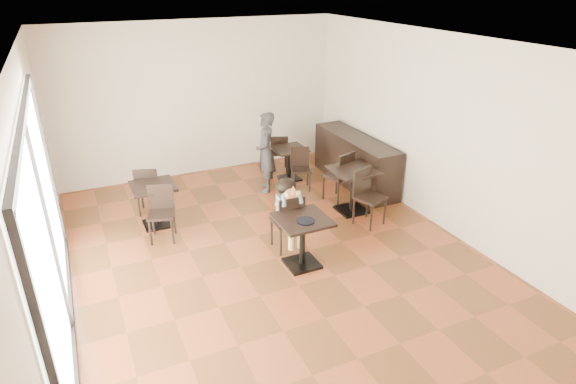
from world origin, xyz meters
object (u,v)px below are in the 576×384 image
child_chair (287,221)px  cafe_table_left (155,205)px  cafe_table_mid (353,191)px  chair_left_b (161,215)px  chair_mid_a (338,176)px  adult_patron (266,152)px  chair_left_a (149,189)px  child (287,214)px  chair_back_b (301,170)px  cafe_table_back (289,164)px  child_table (302,242)px  chair_back_a (279,153)px  chair_mid_b (370,198)px

child_chair → cafe_table_left: bearing=-43.5°
cafe_table_mid → chair_left_b: 3.39m
cafe_table_mid → chair_mid_a: chair_mid_a is taller
adult_patron → chair_left_a: size_ratio=1.76×
adult_patron → chair_left_b: adult_patron is taller
child_chair → child: (0.00, 0.00, 0.12)m
adult_patron → chair_back_b: 0.79m
adult_patron → cafe_table_mid: bearing=53.2°
cafe_table_back → adult_patron: bearing=-155.2°
child_table → chair_back_a: chair_back_a is taller
child_chair → chair_left_a: 2.80m
adult_patron → chair_mid_b: size_ratio=1.62×
child_chair → chair_left_b: (-1.73, 1.09, -0.02)m
adult_patron → cafe_table_left: 2.41m
child_table → child: child is taller
cafe_table_mid → cafe_table_back: 1.89m
child → chair_left_a: (-1.73, 2.19, -0.14)m
adult_patron → cafe_table_back: bearing=133.6°
chair_left_b → chair_back_b: chair_left_b is taller
chair_left_b → chair_back_b: 3.08m
cafe_table_mid → chair_left_b: bearing=173.0°
chair_left_b → chair_back_a: 3.56m
cafe_table_back → chair_left_a: chair_left_a is taller
chair_left_b → chair_back_a: bearing=51.6°
cafe_table_left → child: bearing=-43.5°
child → chair_back_a: size_ratio=1.42×
chair_left_a → child_table: bearing=140.0°
child → chair_back_b: 2.33m
chair_mid_a → child_chair: bearing=18.5°
child → chair_left_a: 2.80m
child_table → chair_back_b: size_ratio=0.94×
child_table → cafe_table_back: 3.31m
child_table → cafe_table_left: 2.80m
chair_mid_a → chair_left_a: 3.51m
cafe_table_back → chair_left_b: chair_left_b is taller
child_chair → cafe_table_back: 2.81m
child_chair → chair_mid_a: (1.64, 1.23, 0.02)m
child_table → child: bearing=90.0°
chair_mid_b → chair_left_b: size_ratio=1.09×
child_table → cafe_table_left: size_ratio=1.04×
child → chair_mid_a: bearing=36.9°
child → chair_back_b: (1.22, 1.98, -0.18)m
child_table → chair_left_a: bearing=122.3°
child_chair → chair_mid_a: bearing=-143.1°
chair_left_a → child_chair: bearing=146.0°
chair_left_a → chair_back_b: 2.96m
child_table → chair_mid_a: bearing=47.3°
child_chair → chair_left_b: size_ratio=1.04×
adult_patron → chair_back_a: bearing=161.4°
adult_patron → chair_left_b: 2.59m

